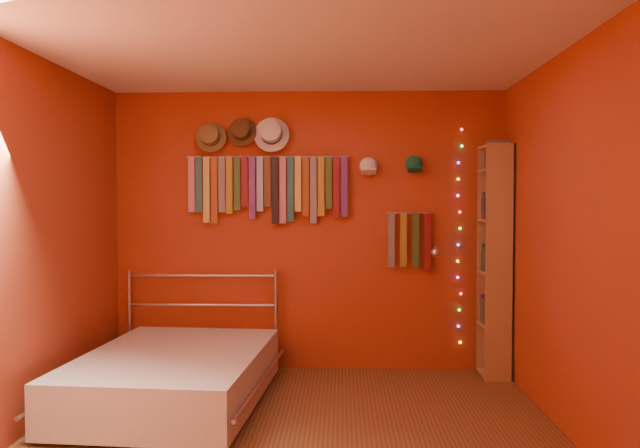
# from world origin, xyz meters

# --- Properties ---
(ground) EXTENTS (3.50, 3.50, 0.00)m
(ground) POSITION_xyz_m (0.00, 0.00, 0.00)
(ground) COLOR brown
(ground) RESTS_ON ground
(back_wall) EXTENTS (3.50, 0.02, 2.50)m
(back_wall) POSITION_xyz_m (0.00, 1.75, 1.25)
(back_wall) COLOR maroon
(back_wall) RESTS_ON ground
(right_wall) EXTENTS (0.02, 3.50, 2.50)m
(right_wall) POSITION_xyz_m (1.75, 0.00, 1.25)
(right_wall) COLOR maroon
(right_wall) RESTS_ON ground
(left_wall) EXTENTS (0.02, 3.50, 2.50)m
(left_wall) POSITION_xyz_m (-1.75, 0.00, 1.25)
(left_wall) COLOR maroon
(left_wall) RESTS_ON ground
(ceiling) EXTENTS (3.50, 3.50, 0.02)m
(ceiling) POSITION_xyz_m (0.00, 0.00, 2.50)
(ceiling) COLOR white
(ceiling) RESTS_ON back_wall
(tie_rack) EXTENTS (1.45, 0.03, 0.60)m
(tie_rack) POSITION_xyz_m (-0.36, 1.68, 1.66)
(tie_rack) COLOR #B7B8BD
(tie_rack) RESTS_ON back_wall
(small_tie_rack) EXTENTS (0.40, 0.03, 0.52)m
(small_tie_rack) POSITION_xyz_m (0.90, 1.69, 1.18)
(small_tie_rack) COLOR #B7B8BD
(small_tie_rack) RESTS_ON back_wall
(fedora_olive) EXTENTS (0.27, 0.15, 0.27)m
(fedora_olive) POSITION_xyz_m (-0.87, 1.66, 2.09)
(fedora_olive) COLOR brown
(fedora_olive) RESTS_ON back_wall
(fedora_brown) EXTENTS (0.26, 0.14, 0.26)m
(fedora_brown) POSITION_xyz_m (-0.59, 1.66, 2.14)
(fedora_brown) COLOR #4C331B
(fedora_brown) RESTS_ON back_wall
(fedora_white) EXTENTS (0.32, 0.17, 0.31)m
(fedora_white) POSITION_xyz_m (-0.33, 1.65, 2.12)
(fedora_white) COLOR silver
(fedora_white) RESTS_ON back_wall
(cap_white) EXTENTS (0.17, 0.21, 0.17)m
(cap_white) POSITION_xyz_m (0.54, 1.70, 1.83)
(cap_white) COLOR white
(cap_white) RESTS_ON back_wall
(cap_green) EXTENTS (0.17, 0.21, 0.17)m
(cap_green) POSITION_xyz_m (0.94, 1.70, 1.84)
(cap_green) COLOR #16663E
(cap_green) RESTS_ON back_wall
(fairy_lights) EXTENTS (0.06, 0.02, 1.92)m
(fairy_lights) POSITION_xyz_m (1.34, 1.71, 1.20)
(fairy_lights) COLOR #FF3333
(fairy_lights) RESTS_ON back_wall
(reading_lamp) EXTENTS (0.08, 0.33, 0.10)m
(reading_lamp) POSITION_xyz_m (1.10, 1.49, 1.08)
(reading_lamp) COLOR #B7B8BD
(reading_lamp) RESTS_ON back_wall
(bookshelf) EXTENTS (0.25, 0.34, 2.00)m
(bookshelf) POSITION_xyz_m (1.66, 1.53, 1.02)
(bookshelf) COLOR #A28249
(bookshelf) RESTS_ON ground
(bed) EXTENTS (1.48, 1.91, 0.90)m
(bed) POSITION_xyz_m (-0.95, 0.71, 0.21)
(bed) COLOR #B7B8BD
(bed) RESTS_ON ground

